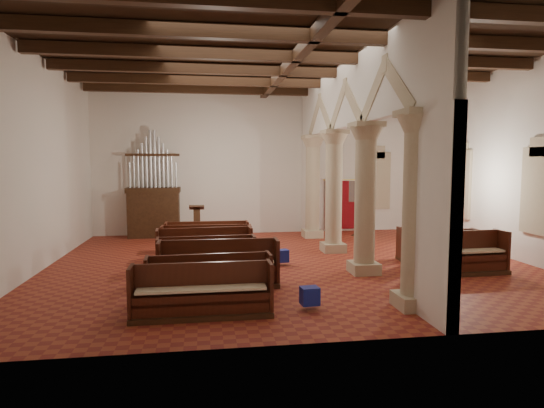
{
  "coord_description": "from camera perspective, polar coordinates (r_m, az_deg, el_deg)",
  "views": [
    {
      "loc": [
        -2.46,
        -13.16,
        3.03
      ],
      "look_at": [
        -0.43,
        0.5,
        1.74
      ],
      "focal_mm": 30.0,
      "sensor_mm": 36.0,
      "label": 1
    }
  ],
  "objects": [
    {
      "name": "floor",
      "position": [
        13.73,
        2.12,
        -7.42
      ],
      "size": [
        14.0,
        14.0,
        0.0
      ],
      "primitive_type": "plane",
      "color": "maroon",
      "rests_on": "ground"
    },
    {
      "name": "ceiling",
      "position": [
        13.71,
        2.21,
        17.84
      ],
      "size": [
        14.0,
        14.0,
        0.0
      ],
      "primitive_type": "plane",
      "rotation": [
        3.14,
        0.0,
        0.0
      ],
      "color": "black",
      "rests_on": "wall_back"
    },
    {
      "name": "wall_back",
      "position": [
        19.32,
        -1.13,
        5.24
      ],
      "size": [
        14.0,
        0.02,
        6.0
      ],
      "primitive_type": "cube",
      "color": "silver",
      "rests_on": "floor"
    },
    {
      "name": "wall_front",
      "position": [
        7.57,
        10.58,
        5.03
      ],
      "size": [
        14.0,
        0.02,
        6.0
      ],
      "primitive_type": "cube",
      "color": "silver",
      "rests_on": "floor"
    },
    {
      "name": "wall_left",
      "position": [
        13.92,
        -27.56,
        4.61
      ],
      "size": [
        0.02,
        12.0,
        6.0
      ],
      "primitive_type": "cube",
      "color": "silver",
      "rests_on": "floor"
    },
    {
      "name": "wall_right",
      "position": [
        16.21,
        27.37,
        4.63
      ],
      "size": [
        0.02,
        12.0,
        6.0
      ],
      "primitive_type": "cube",
      "color": "silver",
      "rests_on": "floor"
    },
    {
      "name": "ceiling_beams",
      "position": [
        13.68,
        2.21,
        17.1
      ],
      "size": [
        13.8,
        11.8,
        0.3
      ],
      "primitive_type": null,
      "color": "#3D2513",
      "rests_on": "wall_back"
    },
    {
      "name": "arcade",
      "position": [
        13.84,
        9.58,
        7.47
      ],
      "size": [
        0.9,
        11.9,
        6.0
      ],
      "color": "#BAA98A",
      "rests_on": "floor"
    },
    {
      "name": "window_right_a",
      "position": [
        15.03,
        30.52,
        1.43
      ],
      "size": [
        0.03,
        1.0,
        2.2
      ],
      "primitive_type": "cube",
      "color": "#347560",
      "rests_on": "wall_right"
    },
    {
      "name": "window_right_b",
      "position": [
        18.31,
        22.64,
        2.32
      ],
      "size": [
        0.03,
        1.0,
        2.2
      ],
      "primitive_type": "cube",
      "color": "#347560",
      "rests_on": "wall_right"
    },
    {
      "name": "window_back",
      "position": [
        20.56,
        12.86,
        2.88
      ],
      "size": [
        1.0,
        0.03,
        2.2
      ],
      "primitive_type": "cube",
      "color": "#347560",
      "rests_on": "wall_back"
    },
    {
      "name": "pipe_organ",
      "position": [
        18.84,
        -14.62,
        0.11
      ],
      "size": [
        2.1,
        0.85,
        4.4
      ],
      "color": "#3D2513",
      "rests_on": "floor"
    },
    {
      "name": "lectern",
      "position": [
        17.66,
        -9.4,
        -2.7
      ],
      "size": [
        0.57,
        0.57,
        1.41
      ],
      "rotation": [
        0.0,
        0.0,
        0.0
      ],
      "color": "#3C2A13",
      "rests_on": "floor"
    },
    {
      "name": "dossal_curtain",
      "position": [
        20.08,
        8.87,
        -0.06
      ],
      "size": [
        1.8,
        0.07,
        2.17
      ],
      "color": "maroon",
      "rests_on": "floor"
    },
    {
      "name": "processional_banner",
      "position": [
        18.91,
        10.43,
        -1.51
      ],
      "size": [
        0.51,
        0.66,
        2.43
      ],
      "rotation": [
        0.0,
        0.0,
        -0.43
      ],
      "color": "#3D2513",
      "rests_on": "floor"
    },
    {
      "name": "hymnal_box_a",
      "position": [
        9.54,
        4.76,
        -11.4
      ],
      "size": [
        0.4,
        0.34,
        0.37
      ],
      "primitive_type": "cube",
      "rotation": [
        0.0,
        0.0,
        0.11
      ],
      "color": "navy",
      "rests_on": "floor"
    },
    {
      "name": "hymnal_box_b",
      "position": [
        11.44,
        -1.82,
        -8.66
      ],
      "size": [
        0.38,
        0.34,
        0.32
      ],
      "primitive_type": "cube",
      "rotation": [
        0.0,
        0.0,
        -0.27
      ],
      "color": "#152B97",
      "rests_on": "floor"
    },
    {
      "name": "hymnal_box_c",
      "position": [
        13.4,
        1.25,
        -6.51
      ],
      "size": [
        0.4,
        0.35,
        0.36
      ],
      "primitive_type": "cube",
      "rotation": [
        0.0,
        0.0,
        0.17
      ],
      "color": "#161D99",
      "rests_on": "floor"
    },
    {
      "name": "tube_heater_a",
      "position": [
        9.8,
        -2.59,
        -11.7
      ],
      "size": [
        0.88,
        0.17,
        0.09
      ],
      "primitive_type": "cylinder",
      "rotation": [
        0.0,
        1.57,
        0.09
      ],
      "color": "white",
      "rests_on": "floor"
    },
    {
      "name": "tube_heater_b",
      "position": [
        9.66,
        -8.92,
        -12.0
      ],
      "size": [
        0.89,
        0.16,
        0.09
      ],
      "primitive_type": "cylinder",
      "rotation": [
        0.0,
        1.57,
        -0.08
      ],
      "color": "white",
      "rests_on": "floor"
    },
    {
      "name": "nave_pew_0",
      "position": [
        9.18,
        -8.76,
        -11.72
      ],
      "size": [
        2.76,
        0.71,
        1.04
      ],
      "rotation": [
        0.0,
        0.0,
        0.0
      ],
      "color": "#3D2513",
      "rests_on": "floor"
    },
    {
      "name": "nave_pew_1",
      "position": [
        10.09,
        -7.85,
        -10.19
      ],
      "size": [
        2.73,
        0.8,
        1.02
      ],
      "rotation": [
        0.0,
        0.0,
        0.05
      ],
      "color": "#3D2513",
      "rests_on": "floor"
    },
    {
      "name": "nave_pew_2",
      "position": [
        11.19,
        -6.68,
        -8.41
      ],
      "size": [
        2.9,
        0.79,
        1.14
      ],
      "rotation": [
        0.0,
        0.0,
        -0.01
      ],
      "color": "#3D2513",
      "rests_on": "floor"
    },
    {
      "name": "nave_pew_3",
      "position": [
        12.37,
        -8.2,
        -7.27
      ],
      "size": [
        2.64,
        0.78,
        1.03
      ],
      "rotation": [
        0.0,
        0.0,
        0.03
      ],
      "color": "#3D2513",
      "rests_on": "floor"
    },
    {
      "name": "nave_pew_4",
      "position": [
        13.51,
        -8.43,
        -6.11
      ],
      "size": [
        2.8,
        0.91,
        1.1
      ],
      "rotation": [
        0.0,
        0.0,
        0.07
      ],
      "color": "#3D2513",
      "rests_on": "floor"
    },
    {
      "name": "nave_pew_5",
      "position": [
        14.45,
        -8.2,
        -5.43
      ],
      "size": [
        2.84,
        0.84,
        1.04
      ],
      "rotation": [
        0.0,
        0.0,
        -0.05
      ],
      "color": "#3D2513",
      "rests_on": "floor"
    },
    {
      "name": "nave_pew_6",
      "position": [
        15.54,
        -8.13,
        -4.71
      ],
      "size": [
        2.79,
        0.7,
        1.01
      ],
      "rotation": [
        0.0,
        0.0,
        -0.01
      ],
      "color": "#3D2513",
      "rests_on": "floor"
    },
    {
      "name": "aisle_pew_0",
      "position": [
        13.46,
        23.05,
        -6.42
      ],
      "size": [
        2.32,
        0.86,
        1.15
      ],
      "rotation": [
        0.0,
        0.0,
        0.04
      ],
      "color": "#3D2513",
      "rests_on": "floor"
    },
    {
      "name": "aisle_pew_1",
      "position": [
        14.18,
        20.88,
        -5.87
      ],
      "size": [
        2.05,
        0.79,
        1.07
      ],
      "rotation": [
        0.0,
        0.0,
        -0.04
      ],
      "color": "#3D2513",
      "rests_on": "floor"
    },
    {
      "name": "aisle_pew_2",
      "position": [
        14.85,
        18.92,
        -5.37
      ],
      "size": [
        1.82,
        0.79,
        1.02
      ],
      "rotation": [
        0.0,
        0.0,
        -0.06
      ],
      "color": "#3D2513",
      "rests_on": "floor"
    }
  ]
}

